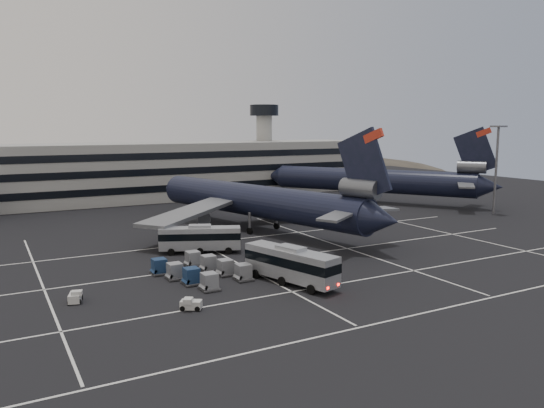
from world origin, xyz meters
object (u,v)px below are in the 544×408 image
Objects in this scene: trijet_main at (258,201)px; bus_near at (291,263)px; tug_a at (75,297)px; uld_cluster at (200,269)px; bus_far at (200,238)px.

trijet_main reaches higher than bus_near.
uld_cluster is at bearing 26.44° from tug_a.
bus_far is (-14.90, -10.84, -3.00)m from trijet_main.
bus_far is at bearing 53.12° from tug_a.
bus_far is 0.87× the size of uld_cluster.
trijet_main is 4.84× the size of bus_far.
bus_near is 11.28m from uld_cluster.
trijet_main is at bearing 53.08° from bus_near.
bus_near is 19.65m from bus_far.
trijet_main reaches higher than tug_a.
trijet_main is at bearing -30.24° from bus_far.
bus_near is 0.95× the size of uld_cluster.
trijet_main is 4.20× the size of uld_cluster.
trijet_main is 24.34× the size of tug_a.
trijet_main is at bearing 52.95° from tug_a.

